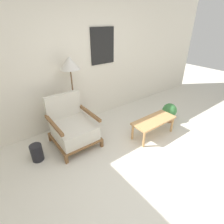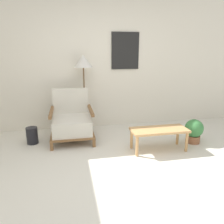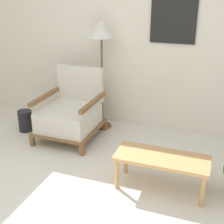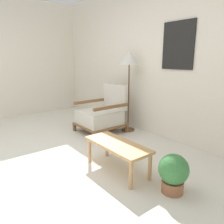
{
  "view_description": "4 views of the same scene",
  "coord_description": "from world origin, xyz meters",
  "px_view_note": "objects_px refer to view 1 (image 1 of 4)",
  "views": [
    {
      "loc": [
        -1.48,
        -0.89,
        2.07
      ],
      "look_at": [
        0.21,
        1.34,
        0.55
      ],
      "focal_mm": 28.0,
      "sensor_mm": 36.0,
      "label": 1
    },
    {
      "loc": [
        -0.5,
        -2.13,
        1.51
      ],
      "look_at": [
        0.21,
        1.34,
        0.55
      ],
      "focal_mm": 35.0,
      "sensor_mm": 36.0,
      "label": 2
    },
    {
      "loc": [
        1.32,
        -1.69,
        1.87
      ],
      "look_at": [
        0.21,
        1.34,
        0.55
      ],
      "focal_mm": 50.0,
      "sensor_mm": 36.0,
      "label": 3
    },
    {
      "loc": [
        2.8,
        -0.68,
        1.36
      ],
      "look_at": [
        0.21,
        1.34,
        0.55
      ],
      "focal_mm": 35.0,
      "sensor_mm": 36.0,
      "label": 4
    }
  ],
  "objects_px": {
    "potted_plant": "(169,112)",
    "vase": "(37,153)",
    "armchair": "(73,127)",
    "floor_lamp": "(70,68)",
    "coffee_table": "(154,122)"
  },
  "relations": [
    {
      "from": "floor_lamp",
      "to": "armchair",
      "type": "bearing_deg",
      "value": -122.02
    },
    {
      "from": "coffee_table",
      "to": "potted_plant",
      "type": "distance_m",
      "value": 0.73
    },
    {
      "from": "coffee_table",
      "to": "potted_plant",
      "type": "height_order",
      "value": "potted_plant"
    },
    {
      "from": "armchair",
      "to": "potted_plant",
      "type": "height_order",
      "value": "armchair"
    },
    {
      "from": "coffee_table",
      "to": "potted_plant",
      "type": "relative_size",
      "value": 2.15
    },
    {
      "from": "armchair",
      "to": "vase",
      "type": "height_order",
      "value": "armchair"
    },
    {
      "from": "armchair",
      "to": "floor_lamp",
      "type": "height_order",
      "value": "floor_lamp"
    },
    {
      "from": "armchair",
      "to": "potted_plant",
      "type": "xyz_separation_m",
      "value": [
        2.05,
        -0.56,
        -0.11
      ]
    },
    {
      "from": "coffee_table",
      "to": "vase",
      "type": "xyz_separation_m",
      "value": [
        -2.02,
        0.67,
        -0.16
      ]
    },
    {
      "from": "floor_lamp",
      "to": "potted_plant",
      "type": "relative_size",
      "value": 3.55
    },
    {
      "from": "potted_plant",
      "to": "vase",
      "type": "bearing_deg",
      "value": 169.32
    },
    {
      "from": "vase",
      "to": "floor_lamp",
      "type": "bearing_deg",
      "value": 26.73
    },
    {
      "from": "floor_lamp",
      "to": "coffee_table",
      "type": "relative_size",
      "value": 1.65
    },
    {
      "from": "coffee_table",
      "to": "vase",
      "type": "relative_size",
      "value": 3.11
    },
    {
      "from": "potted_plant",
      "to": "coffee_table",
      "type": "bearing_deg",
      "value": -167.42
    }
  ]
}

